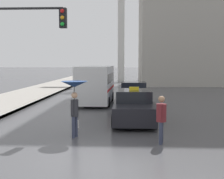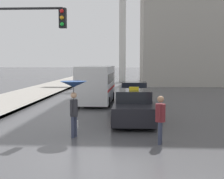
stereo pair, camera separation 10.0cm
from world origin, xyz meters
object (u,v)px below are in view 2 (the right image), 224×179
taxi (134,107)px  sedan_red (134,94)px  ambulance_van (96,83)px  traffic_light (12,39)px  pedestrian_man (160,116)px  pedestrian_with_umbrella (74,93)px

taxi → sedan_red: size_ratio=1.11×
taxi → ambulance_van: (-2.40, 6.10, 0.70)m
taxi → traffic_light: traffic_light is taller
ambulance_van → sedan_red: bearing=-179.2°
traffic_light → sedan_red: bearing=55.8°
taxi → traffic_light: 6.10m
pedestrian_man → taxi: bearing=-154.4°
pedestrian_man → sedan_red: bearing=-162.3°
sedan_red → pedestrian_man: (0.76, -9.96, 0.29)m
pedestrian_with_umbrella → traffic_light: (-2.87, 1.62, 2.05)m
ambulance_van → pedestrian_man: (3.25, -9.99, -0.40)m
sedan_red → pedestrian_man: size_ratio=2.52×
taxi → pedestrian_man: 3.99m
ambulance_van → pedestrian_man: ambulance_van is taller
pedestrian_man → traffic_light: bearing=-98.4°
taxi → sedan_red: taxi is taller
pedestrian_man → ambulance_van: bearing=-148.7°
pedestrian_with_umbrella → traffic_light: bearing=76.1°
ambulance_van → pedestrian_with_umbrella: (0.19, -9.25, 0.26)m
taxi → pedestrian_man: size_ratio=2.80×
ambulance_van → traffic_light: traffic_light is taller
pedestrian_man → traffic_light: traffic_light is taller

